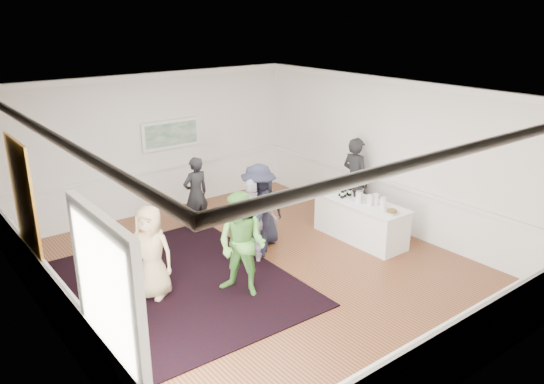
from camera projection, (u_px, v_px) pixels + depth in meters
floor at (260, 272)px, 9.60m from camera, size 8.00×8.00×0.00m
ceiling at (258, 94)px, 8.55m from camera, size 7.00×8.00×0.02m
wall_left at (48, 240)px, 7.04m from camera, size 0.02×8.00×3.20m
wall_right at (393, 155)px, 11.10m from camera, size 0.02×8.00×3.20m
wall_back at (155, 144)px, 12.06m from camera, size 7.00×0.02×3.20m
wall_front at (466, 276)px, 6.09m from camera, size 7.00×0.02×3.20m
wainscoting at (260, 247)px, 9.43m from camera, size 7.00×8.00×1.00m
mirror at (24, 199)px, 7.97m from camera, size 0.05×1.25×1.85m
doorway at (108, 311)px, 5.72m from camera, size 0.10×1.78×2.56m
landscape_painting at (171, 134)px, 12.19m from camera, size 1.44×0.06×0.66m
area_rug at (183, 282)px, 9.21m from camera, size 3.45×4.47×0.02m
serving_table at (360, 220)px, 10.83m from camera, size 0.78×2.04×0.83m
bartender at (355, 179)px, 11.71m from camera, size 0.48×0.71×1.88m
guest_tan at (151, 252)px, 8.54m from camera, size 0.87×0.92×1.58m
guest_green at (242, 245)px, 8.60m from camera, size 1.00×1.07×1.77m
guest_lilac at (253, 221)px, 9.78m from camera, size 0.97×0.90×1.60m
guest_dark_a at (259, 210)px, 10.02m from camera, size 1.31×1.27×1.80m
guest_dark_b at (196, 194)px, 11.18m from camera, size 0.61×0.42×1.62m
guest_navy at (264, 208)px, 10.56m from camera, size 0.87×0.76×1.50m
wine_bottles at (346, 189)px, 10.97m from camera, size 0.38×0.20×0.31m
juice_pitchers at (372, 200)px, 10.45m from camera, size 0.32×0.62×0.24m
ice_bucket at (357, 195)px, 10.74m from camera, size 0.26×0.26×0.24m
nut_bowl at (392, 212)px, 10.04m from camera, size 0.27×0.27×0.08m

